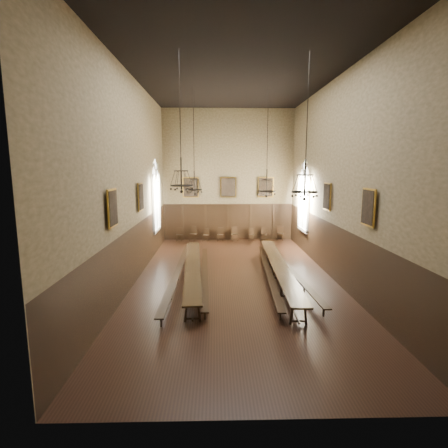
{
  "coord_description": "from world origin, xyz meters",
  "views": [
    {
      "loc": [
        -0.89,
        -15.33,
        5.06
      ],
      "look_at": [
        -0.48,
        1.5,
        2.32
      ],
      "focal_mm": 28.0,
      "sensor_mm": 36.0,
      "label": 1
    }
  ],
  "objects_px": {
    "bench_right_outer": "(290,272)",
    "chair_0": "(179,237)",
    "table_left": "(193,273)",
    "chair_4": "(235,237)",
    "chair_7": "(280,236)",
    "chair_1": "(193,236)",
    "chair_3": "(220,237)",
    "chair_2": "(206,237)",
    "bench_right_inner": "(268,273)",
    "bench_left_inner": "(205,275)",
    "chandelier_back_right": "(267,185)",
    "chair_6": "(265,237)",
    "chair_5": "(251,237)",
    "chandelier_front_left": "(181,176)",
    "chandelier_front_right": "(305,184)",
    "chandelier_back_left": "(194,182)",
    "table_right": "(279,272)",
    "bench_left_outer": "(178,274)"
  },
  "relations": [
    {
      "from": "bench_right_outer",
      "to": "chair_0",
      "type": "height_order",
      "value": "chair_0"
    },
    {
      "from": "table_left",
      "to": "chair_4",
      "type": "height_order",
      "value": "chair_4"
    },
    {
      "from": "table_left",
      "to": "chair_7",
      "type": "bearing_deg",
      "value": 57.5
    },
    {
      "from": "chair_1",
      "to": "chair_3",
      "type": "height_order",
      "value": "chair_1"
    },
    {
      "from": "chair_2",
      "to": "bench_right_inner",
      "type": "bearing_deg",
      "value": -51.12
    },
    {
      "from": "bench_left_inner",
      "to": "chandelier_back_right",
      "type": "distance_m",
      "value": 5.81
    },
    {
      "from": "chair_0",
      "to": "chair_6",
      "type": "xyz_separation_m",
      "value": [
        5.95,
        0.0,
        -0.01
      ]
    },
    {
      "from": "chair_6",
      "to": "chair_7",
      "type": "relative_size",
      "value": 0.85
    },
    {
      "from": "bench_right_inner",
      "to": "chair_5",
      "type": "distance_m",
      "value": 8.54
    },
    {
      "from": "chair_1",
      "to": "chair_0",
      "type": "bearing_deg",
      "value": -162.31
    },
    {
      "from": "chair_5",
      "to": "chair_7",
      "type": "bearing_deg",
      "value": 4.76
    },
    {
      "from": "chair_0",
      "to": "chair_4",
      "type": "xyz_separation_m",
      "value": [
        3.86,
        -0.05,
        0.02
      ]
    },
    {
      "from": "bench_right_inner",
      "to": "chair_4",
      "type": "relative_size",
      "value": 9.98
    },
    {
      "from": "chair_4",
      "to": "chandelier_front_left",
      "type": "relative_size",
      "value": 0.2
    },
    {
      "from": "bench_right_outer",
      "to": "chair_4",
      "type": "relative_size",
      "value": 9.9
    },
    {
      "from": "chair_7",
      "to": "chandelier_front_left",
      "type": "height_order",
      "value": "chandelier_front_left"
    },
    {
      "from": "chair_0",
      "to": "table_left",
      "type": "bearing_deg",
      "value": -80.65
    },
    {
      "from": "chair_0",
      "to": "chandelier_back_right",
      "type": "height_order",
      "value": "chandelier_back_right"
    },
    {
      "from": "bench_left_inner",
      "to": "chandelier_front_right",
      "type": "xyz_separation_m",
      "value": [
        3.72,
        -2.68,
        4.22
      ]
    },
    {
      "from": "table_left",
      "to": "chandelier_back_left",
      "type": "height_order",
      "value": "chandelier_back_left"
    },
    {
      "from": "bench_left_inner",
      "to": "chair_6",
      "type": "xyz_separation_m",
      "value": [
        3.92,
        8.64,
        0.0
      ]
    },
    {
      "from": "chandelier_front_left",
      "to": "bench_right_inner",
      "type": "bearing_deg",
      "value": 38.0
    },
    {
      "from": "chandelier_front_right",
      "to": "table_right",
      "type": "bearing_deg",
      "value": 98.36
    },
    {
      "from": "bench_left_outer",
      "to": "chandelier_front_right",
      "type": "relative_size",
      "value": 2.05
    },
    {
      "from": "bench_right_inner",
      "to": "chair_7",
      "type": "xyz_separation_m",
      "value": [
        2.09,
        8.51,
        0.03
      ]
    },
    {
      "from": "table_right",
      "to": "chandelier_back_left",
      "type": "xyz_separation_m",
      "value": [
        -3.94,
        3.11,
        3.9
      ]
    },
    {
      "from": "table_right",
      "to": "chandelier_front_right",
      "type": "height_order",
      "value": "chandelier_front_right"
    },
    {
      "from": "table_right",
      "to": "chair_2",
      "type": "bearing_deg",
      "value": 112.1
    },
    {
      "from": "bench_right_inner",
      "to": "chair_0",
      "type": "xyz_separation_m",
      "value": [
        -4.94,
        8.53,
        -0.0
      ]
    },
    {
      "from": "chair_1",
      "to": "chair_7",
      "type": "bearing_deg",
      "value": 15.15
    },
    {
      "from": "table_left",
      "to": "chair_6",
      "type": "distance_m",
      "value": 9.77
    },
    {
      "from": "bench_left_inner",
      "to": "chandelier_back_left",
      "type": "xyz_separation_m",
      "value": [
        -0.6,
        3.0,
        4.03
      ]
    },
    {
      "from": "chair_6",
      "to": "chandelier_back_left",
      "type": "height_order",
      "value": "chandelier_back_left"
    },
    {
      "from": "chair_7",
      "to": "chair_5",
      "type": "bearing_deg",
      "value": -166.21
    },
    {
      "from": "bench_right_outer",
      "to": "chair_0",
      "type": "bearing_deg",
      "value": 125.74
    },
    {
      "from": "chandelier_back_right",
      "to": "chair_1",
      "type": "bearing_deg",
      "value": 126.41
    },
    {
      "from": "chair_3",
      "to": "bench_right_inner",
      "type": "bearing_deg",
      "value": -74.45
    },
    {
      "from": "chair_1",
      "to": "table_left",
      "type": "bearing_deg",
      "value": -70.78
    },
    {
      "from": "table_left",
      "to": "chair_7",
      "type": "distance_m",
      "value": 10.28
    },
    {
      "from": "bench_left_inner",
      "to": "bench_right_inner",
      "type": "xyz_separation_m",
      "value": [
        2.9,
        0.1,
        0.01
      ]
    },
    {
      "from": "bench_right_inner",
      "to": "chair_2",
      "type": "height_order",
      "value": "chair_2"
    },
    {
      "from": "table_left",
      "to": "chair_6",
      "type": "bearing_deg",
      "value": 62.89
    },
    {
      "from": "chair_2",
      "to": "chair_5",
      "type": "relative_size",
      "value": 0.99
    },
    {
      "from": "table_left",
      "to": "bench_left_outer",
      "type": "distance_m",
      "value": 0.69
    },
    {
      "from": "bench_left_inner",
      "to": "bench_right_outer",
      "type": "bearing_deg",
      "value": 4.85
    },
    {
      "from": "bench_right_outer",
      "to": "chandelier_front_right",
      "type": "height_order",
      "value": "chandelier_front_right"
    },
    {
      "from": "chair_5",
      "to": "chandelier_back_right",
      "type": "distance_m",
      "value": 6.91
    },
    {
      "from": "chair_5",
      "to": "chandelier_back_right",
      "type": "height_order",
      "value": "chandelier_back_right"
    },
    {
      "from": "chair_0",
      "to": "table_right",
      "type": "bearing_deg",
      "value": -58.9
    },
    {
      "from": "table_right",
      "to": "chair_7",
      "type": "bearing_deg",
      "value": 79.26
    }
  ]
}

